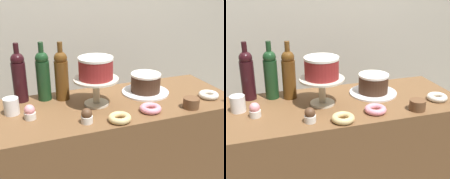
% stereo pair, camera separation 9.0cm
% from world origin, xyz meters
% --- Properties ---
extents(back_wall, '(6.00, 0.05, 2.60)m').
position_xyz_m(back_wall, '(0.00, 0.85, 1.30)').
color(back_wall, '#BCB7A8').
rests_on(back_wall, ground_plane).
extents(display_counter, '(1.38, 0.55, 0.88)m').
position_xyz_m(display_counter, '(0.00, 0.00, 0.44)').
color(display_counter, brown).
rests_on(display_counter, ground_plane).
extents(cake_stand_pedestal, '(0.24, 0.24, 0.15)m').
position_xyz_m(cake_stand_pedestal, '(-0.08, 0.01, 0.98)').
color(cake_stand_pedestal, beige).
rests_on(cake_stand_pedestal, display_counter).
extents(white_layer_cake, '(0.18, 0.18, 0.11)m').
position_xyz_m(white_layer_cake, '(-0.08, 0.01, 1.09)').
color(white_layer_cake, maroon).
rests_on(white_layer_cake, cake_stand_pedestal).
extents(silver_serving_platter, '(0.28, 0.28, 0.01)m').
position_xyz_m(silver_serving_platter, '(0.24, 0.07, 0.89)').
color(silver_serving_platter, white).
rests_on(silver_serving_platter, display_counter).
extents(chocolate_round_cake, '(0.18, 0.18, 0.11)m').
position_xyz_m(chocolate_round_cake, '(0.24, 0.07, 0.95)').
color(chocolate_round_cake, '#3D2619').
rests_on(chocolate_round_cake, silver_serving_platter).
extents(wine_bottle_green, '(0.08, 0.08, 0.33)m').
position_xyz_m(wine_bottle_green, '(-0.33, 0.19, 1.03)').
color(wine_bottle_green, '#193D1E').
rests_on(wine_bottle_green, display_counter).
extents(wine_bottle_dark_red, '(0.08, 0.08, 0.33)m').
position_xyz_m(wine_bottle_dark_red, '(-0.46, 0.21, 1.03)').
color(wine_bottle_dark_red, black).
rests_on(wine_bottle_dark_red, display_counter).
extents(wine_bottle_amber, '(0.08, 0.08, 0.33)m').
position_xyz_m(wine_bottle_amber, '(-0.24, 0.15, 1.03)').
color(wine_bottle_amber, '#5B3814').
rests_on(wine_bottle_amber, display_counter).
extents(cupcake_strawberry, '(0.06, 0.06, 0.07)m').
position_xyz_m(cupcake_strawberry, '(-0.44, -0.04, 0.92)').
color(cupcake_strawberry, white).
rests_on(cupcake_strawberry, display_counter).
extents(cupcake_chocolate, '(0.06, 0.06, 0.07)m').
position_xyz_m(cupcake_chocolate, '(-0.19, -0.17, 0.92)').
color(cupcake_chocolate, white).
rests_on(cupcake_chocolate, display_counter).
extents(donut_sugar, '(0.11, 0.11, 0.03)m').
position_xyz_m(donut_sugar, '(0.54, -0.12, 0.90)').
color(donut_sugar, silver).
rests_on(donut_sugar, display_counter).
extents(donut_glazed, '(0.11, 0.11, 0.03)m').
position_xyz_m(donut_glazed, '(-0.04, -0.21, 0.90)').
color(donut_glazed, '#E0C17F').
rests_on(donut_glazed, display_counter).
extents(donut_pink, '(0.11, 0.11, 0.03)m').
position_xyz_m(donut_pink, '(0.15, -0.17, 0.90)').
color(donut_pink, pink).
rests_on(donut_pink, display_counter).
extents(cookie_stack, '(0.08, 0.08, 0.05)m').
position_xyz_m(cookie_stack, '(0.37, -0.20, 0.91)').
color(cookie_stack, brown).
rests_on(cookie_stack, display_counter).
extents(coffee_cup_ceramic, '(0.08, 0.08, 0.08)m').
position_xyz_m(coffee_cup_ceramic, '(-0.52, 0.05, 0.92)').
color(coffee_cup_ceramic, white).
rests_on(coffee_cup_ceramic, display_counter).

